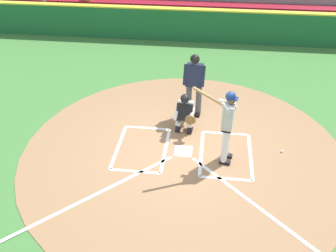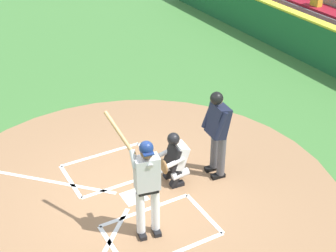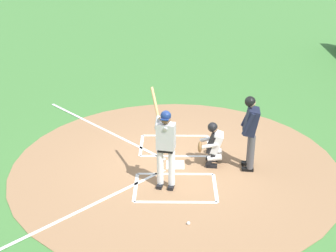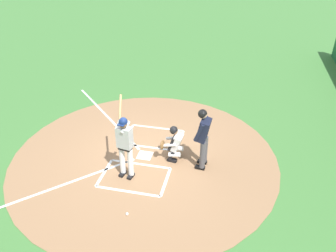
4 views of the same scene
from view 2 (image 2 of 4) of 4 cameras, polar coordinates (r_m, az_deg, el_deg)
The scene contains 6 objects.
ground_plane at distance 9.48m, azimuth -3.92°, elevation -8.22°, with size 120.00×120.00×0.00m, color #427A38.
dirt_circle at distance 9.47m, azimuth -3.92°, elevation -8.20°, with size 8.00×8.00×0.01m, color #99704C.
home_plate_and_chalk at distance 9.22m, azimuth -8.92°, elevation -9.74°, with size 7.93×4.91×0.01m.
batter at distance 8.02m, azimuth -2.52°, elevation -6.49°, with size 1.03×0.58×2.13m.
catcher at distance 9.49m, azimuth 0.74°, elevation -3.66°, with size 0.59×0.65×1.13m.
plate_umpire at distance 9.51m, azimuth 5.75°, elevation -0.28°, with size 0.60×0.45×1.86m.
Camera 2 is at (-6.75, 3.04, 5.92)m, focal length 52.66 mm.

